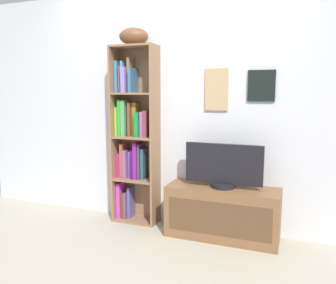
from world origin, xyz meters
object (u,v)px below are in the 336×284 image
football (134,36)px  television (224,166)px  tv_stand (222,212)px  bookshelf (133,138)px

football → television: size_ratio=0.40×
tv_stand → football: bearing=175.6°
football → bookshelf: bearing=143.5°
bookshelf → television: bearing=-5.9°
bookshelf → football: 1.02m
football → tv_stand: football is taller
football → tv_stand: (0.94, -0.07, -1.67)m
television → tv_stand: bearing=-90.0°
tv_stand → television: bearing=90.0°
football → tv_stand: size_ratio=0.28×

